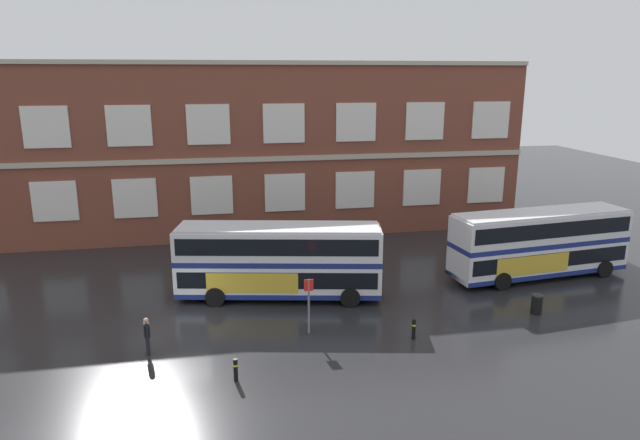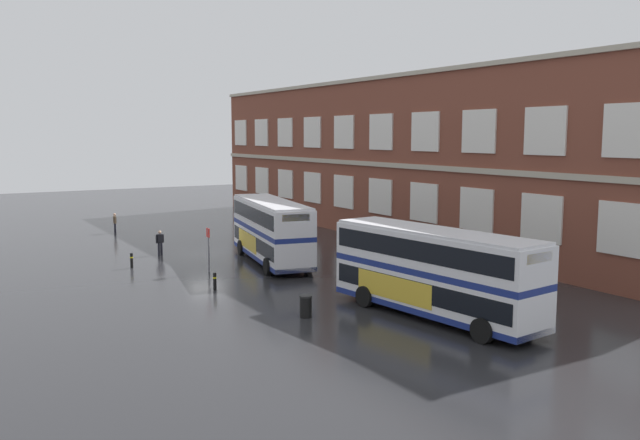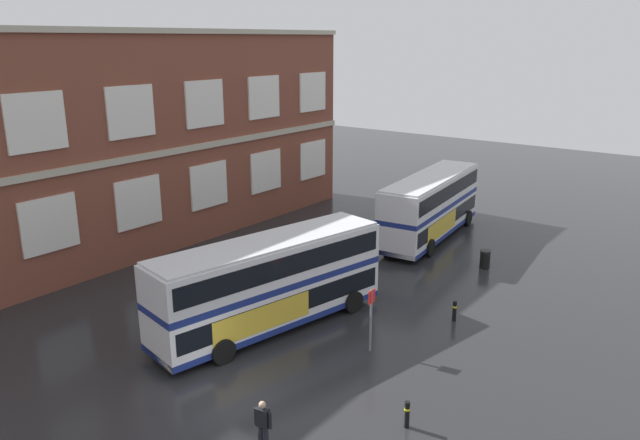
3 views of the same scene
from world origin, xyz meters
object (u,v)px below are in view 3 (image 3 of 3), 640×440
Objects in this scene: double_decker_middle at (431,205)px; station_litter_bin at (485,259)px; second_passenger at (263,423)px; safety_bollard_east at (407,414)px; bus_stand_flag at (371,314)px; double_decker_near at (270,282)px; safety_bollard_west at (455,311)px.

station_litter_bin is (-3.02, -5.01, -1.63)m from double_decker_middle.
second_passenger is 1.79× the size of safety_bollard_east.
second_passenger is 19.18m from station_litter_bin.
bus_stand_flag reaches higher than safety_bollard_east.
double_decker_middle is 20.54m from safety_bollard_east.
double_decker_middle is at bearing 14.68° from second_passenger.
double_decker_near is at bearing 40.09° from second_passenger.
double_decker_middle is 6.60× the size of second_passenger.
station_litter_bin is 1.08× the size of safety_bollard_west.
second_passenger is (-22.18, -5.81, -1.22)m from double_decker_middle.
double_decker_middle is 11.81× the size of safety_bollard_east.
double_decker_middle reaches higher than station_litter_bin.
second_passenger reaches higher than station_litter_bin.
station_litter_bin is at bearing 13.77° from safety_bollard_east.
double_decker_middle is at bearing 32.79° from safety_bollard_west.
safety_bollard_west and safety_bollard_east have the same top height.
double_decker_middle is 22.96m from second_passenger.
double_decker_near is 9.01m from safety_bollard_east.
double_decker_middle is 15.73m from bus_stand_flag.
double_decker_near reaches higher than station_litter_bin.
station_litter_bin is 1.08× the size of safety_bollard_east.
double_decker_middle is 6.07m from station_litter_bin.
safety_bollard_east is at bearing -154.54° from double_decker_middle.
bus_stand_flag is 11.91m from station_litter_bin.
safety_bollard_west is at bearing -3.63° from second_passenger.
station_litter_bin reaches higher than safety_bollard_west.
double_decker_middle is at bearing 1.41° from double_decker_near.
double_decker_middle is 11.81× the size of safety_bollard_west.
double_decker_middle reaches higher than safety_bollard_east.
double_decker_near reaches higher than bus_stand_flag.
double_decker_near is at bearing 160.01° from station_litter_bin.
bus_stand_flag reaches higher than second_passenger.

